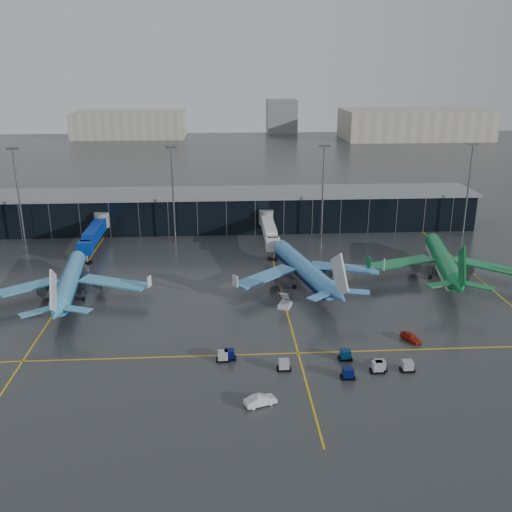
{
  "coord_description": "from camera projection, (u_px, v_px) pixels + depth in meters",
  "views": [
    {
      "loc": [
        -2.24,
        -99.04,
        45.94
      ],
      "look_at": [
        5.0,
        18.0,
        6.0
      ],
      "focal_mm": 40.0,
      "sensor_mm": 36.0,
      "label": 1
    }
  ],
  "objects": [
    {
      "name": "flood_masts",
      "position": [
        249.0,
        190.0,
        151.59
      ],
      "size": [
        203.0,
        0.5,
        25.5
      ],
      "color": "#595B60",
      "rests_on": "ground"
    },
    {
      "name": "airliner_arkefly",
      "position": [
        68.0,
        271.0,
        115.37
      ],
      "size": [
        37.83,
        41.95,
        11.8
      ],
      "primitive_type": null,
      "rotation": [
        0.0,
        0.0,
        0.11
      ],
      "color": "#3A8EBF",
      "rests_on": "ground"
    },
    {
      "name": "service_van_red",
      "position": [
        411.0,
        337.0,
        98.87
      ],
      "size": [
        3.28,
        4.41,
        1.4
      ],
      "primitive_type": "imported",
      "rotation": [
        0.0,
        0.0,
        0.45
      ],
      "color": "#9E1E0C",
      "rests_on": "ground"
    },
    {
      "name": "airliner_klm_near",
      "position": [
        304.0,
        258.0,
        122.4
      ],
      "size": [
        43.03,
        46.61,
        12.18
      ],
      "primitive_type": null,
      "rotation": [
        0.0,
        0.0,
        0.23
      ],
      "color": "#3D86CA",
      "rests_on": "ground"
    },
    {
      "name": "mobile_airstair",
      "position": [
        285.0,
        303.0,
        112.59
      ],
      "size": [
        3.19,
        3.77,
        3.45
      ],
      "rotation": [
        0.0,
        0.0,
        -0.36
      ],
      "color": "silver",
      "rests_on": "ground"
    },
    {
      "name": "distant_hangars",
      "position": [
        302.0,
        124.0,
        363.77
      ],
      "size": [
        260.0,
        71.0,
        22.0
      ],
      "color": "#B2AD99",
      "rests_on": "ground"
    },
    {
      "name": "airliner_aer_lingus",
      "position": [
        444.0,
        251.0,
        127.01
      ],
      "size": [
        42.24,
        46.08,
        12.3
      ],
      "primitive_type": null,
      "rotation": [
        0.0,
        0.0,
        -0.2
      ],
      "color": "#0D6E37",
      "rests_on": "ground"
    },
    {
      "name": "jet_bridges",
      "position": [
        94.0,
        233.0,
        145.62
      ],
      "size": [
        94.0,
        27.5,
        7.2
      ],
      "color": "#595B60",
      "rests_on": "ground"
    },
    {
      "name": "ground",
      "position": [
        236.0,
        317.0,
        108.51
      ],
      "size": [
        600.0,
        600.0,
        0.0
      ],
      "primitive_type": "plane",
      "color": "#282B2D",
      "rests_on": "ground"
    },
    {
      "name": "taxi_lines",
      "position": [
        282.0,
        294.0,
        119.12
      ],
      "size": [
        220.0,
        120.0,
        0.02
      ],
      "color": "gold",
      "rests_on": "ground"
    },
    {
      "name": "service_van_white",
      "position": [
        260.0,
        400.0,
        80.32
      ],
      "size": [
        4.91,
        3.1,
        1.53
      ],
      "primitive_type": "imported",
      "rotation": [
        0.0,
        0.0,
        1.92
      ],
      "color": "silver",
      "rests_on": "ground"
    },
    {
      "name": "baggage_carts",
      "position": [
        323.0,
        363.0,
        90.24
      ],
      "size": [
        31.07,
        8.53,
        1.7
      ],
      "color": "black",
      "rests_on": "ground"
    },
    {
      "name": "terminal_pier",
      "position": [
        229.0,
        210.0,
        165.34
      ],
      "size": [
        142.0,
        17.0,
        10.7
      ],
      "color": "black",
      "rests_on": "ground"
    }
  ]
}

